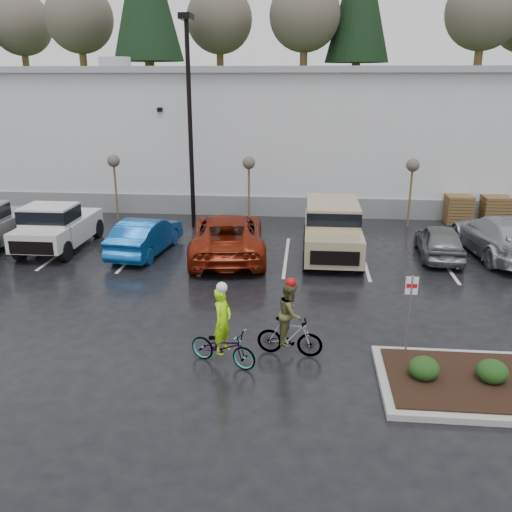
# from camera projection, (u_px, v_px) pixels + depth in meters

# --- Properties ---
(ground) EXTENTS (120.00, 120.00, 0.00)m
(ground) POSITION_uv_depth(u_px,v_px,m) (253.00, 355.00, 13.73)
(ground) COLOR black
(ground) RESTS_ON ground
(warehouse) EXTENTS (60.50, 15.50, 7.20)m
(warehouse) POSITION_uv_depth(u_px,v_px,m) (288.00, 129.00, 33.37)
(warehouse) COLOR silver
(warehouse) RESTS_ON ground
(wooded_ridge) EXTENTS (80.00, 25.00, 6.00)m
(wooded_ridge) POSITION_uv_depth(u_px,v_px,m) (297.00, 115.00, 55.32)
(wooded_ridge) COLOR #283B18
(wooded_ridge) RESTS_ON ground
(lamppost) EXTENTS (0.50, 1.00, 9.22)m
(lamppost) POSITION_uv_depth(u_px,v_px,m) (189.00, 102.00, 23.64)
(lamppost) COLOR black
(lamppost) RESTS_ON ground
(sapling_west) EXTENTS (0.60, 0.60, 3.20)m
(sapling_west) POSITION_uv_depth(u_px,v_px,m) (114.00, 164.00, 25.87)
(sapling_west) COLOR brown
(sapling_west) RESTS_ON ground
(sapling_mid) EXTENTS (0.60, 0.60, 3.20)m
(sapling_mid) POSITION_uv_depth(u_px,v_px,m) (249.00, 166.00, 25.29)
(sapling_mid) COLOR brown
(sapling_mid) RESTS_ON ground
(sapling_east) EXTENTS (0.60, 0.60, 3.20)m
(sapling_east) POSITION_uv_depth(u_px,v_px,m) (412.00, 169.00, 24.62)
(sapling_east) COLOR brown
(sapling_east) RESTS_ON ground
(pallet_stack_a) EXTENTS (1.20, 1.20, 1.35)m
(pallet_stack_a) POSITION_uv_depth(u_px,v_px,m) (458.00, 209.00, 25.99)
(pallet_stack_a) COLOR brown
(pallet_stack_a) RESTS_ON ground
(pallet_stack_b) EXTENTS (1.20, 1.20, 1.35)m
(pallet_stack_b) POSITION_uv_depth(u_px,v_px,m) (495.00, 210.00, 25.84)
(pallet_stack_b) COLOR brown
(pallet_stack_b) RESTS_ON ground
(shrub_a) EXTENTS (0.70, 0.70, 0.52)m
(shrub_a) POSITION_uv_depth(u_px,v_px,m) (424.00, 368.00, 12.30)
(shrub_a) COLOR black
(shrub_a) RESTS_ON curb_island
(shrub_b) EXTENTS (0.70, 0.70, 0.52)m
(shrub_b) POSITION_uv_depth(u_px,v_px,m) (492.00, 371.00, 12.17)
(shrub_b) COLOR black
(shrub_b) RESTS_ON curb_island
(fire_lane_sign) EXTENTS (0.30, 0.05, 2.20)m
(fire_lane_sign) POSITION_uv_depth(u_px,v_px,m) (410.00, 307.00, 13.14)
(fire_lane_sign) COLOR gray
(fire_lane_sign) RESTS_ON ground
(pickup_white) EXTENTS (2.10, 5.20, 1.96)m
(pickup_white) POSITION_uv_depth(u_px,v_px,m) (61.00, 224.00, 22.19)
(pickup_white) COLOR silver
(pickup_white) RESTS_ON ground
(car_blue) EXTENTS (2.07, 4.55, 1.45)m
(car_blue) POSITION_uv_depth(u_px,v_px,m) (146.00, 236.00, 21.46)
(car_blue) COLOR #0E4A9A
(car_blue) RESTS_ON ground
(car_red) EXTENTS (3.54, 6.32, 1.67)m
(car_red) POSITION_uv_depth(u_px,v_px,m) (228.00, 235.00, 21.12)
(car_red) COLOR maroon
(car_red) RESTS_ON ground
(suv_tan) EXTENTS (2.20, 5.10, 2.06)m
(suv_tan) POSITION_uv_depth(u_px,v_px,m) (332.00, 231.00, 21.00)
(suv_tan) COLOR tan
(suv_tan) RESTS_ON ground
(car_grey) EXTENTS (1.81, 3.97, 1.32)m
(car_grey) POSITION_uv_depth(u_px,v_px,m) (440.00, 241.00, 20.99)
(car_grey) COLOR slate
(car_grey) RESTS_ON ground
(car_far_silver) EXTENTS (2.85, 5.74, 1.60)m
(car_far_silver) POSITION_uv_depth(u_px,v_px,m) (499.00, 236.00, 21.12)
(car_far_silver) COLOR #ACADB3
(car_far_silver) RESTS_ON ground
(cyclist_hivis) EXTENTS (1.88, 1.21, 2.15)m
(cyclist_hivis) POSITION_uv_depth(u_px,v_px,m) (223.00, 339.00, 13.10)
(cyclist_hivis) COLOR #3F3F44
(cyclist_hivis) RESTS_ON ground
(cyclist_olive) EXTENTS (1.65, 0.81, 2.08)m
(cyclist_olive) POSITION_uv_depth(u_px,v_px,m) (290.00, 327.00, 13.51)
(cyclist_olive) COLOR #3F3F44
(cyclist_olive) RESTS_ON ground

